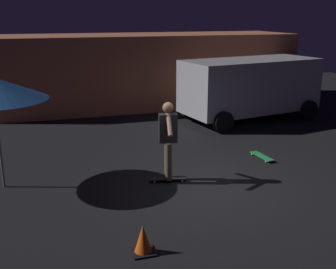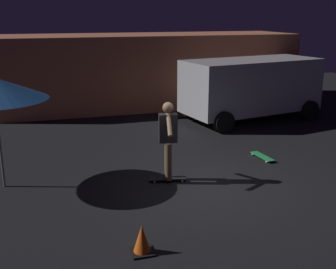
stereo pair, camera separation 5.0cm
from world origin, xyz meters
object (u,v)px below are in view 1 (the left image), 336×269
skateboard_ridden (168,179)px  skateboard_spare (262,156)px  parked_van (250,85)px  traffic_cone (143,240)px  skater (168,135)px

skateboard_ridden → skateboard_spare: size_ratio=1.01×
parked_van → skateboard_ridden: parked_van is taller
skateboard_ridden → traffic_cone: traffic_cone is taller
skateboard_spare → skateboard_ridden: bearing=-165.2°
skateboard_ridden → traffic_cone: (-1.19, -2.57, 0.16)m
skateboard_ridden → traffic_cone: 2.84m
skateboard_ridden → traffic_cone: size_ratio=1.75×
skateboard_ridden → parked_van: bearing=46.1°
parked_van → skateboard_spare: parked_van is taller
parked_van → skateboard_spare: size_ratio=6.12×
parked_van → skater: bearing=-133.9°
parked_van → skater: (-4.27, -4.44, -0.12)m
skater → traffic_cone: bearing=-114.9°
skateboard_ridden → skater: size_ratio=0.48×
skateboard_ridden → skater: bearing=-90.0°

